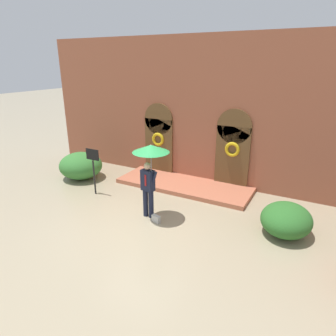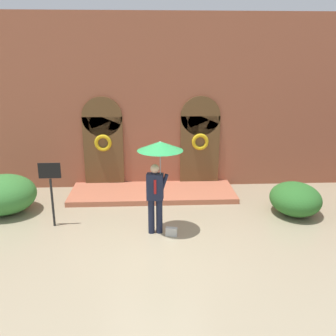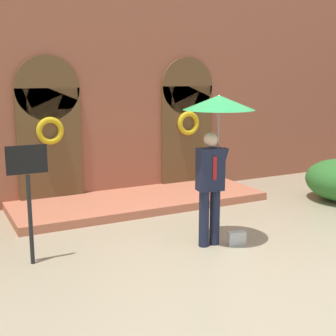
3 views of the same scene
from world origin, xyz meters
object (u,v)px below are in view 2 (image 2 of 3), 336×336
handbag (171,232)px  sign_post (51,184)px  shrub_right (295,199)px  shrub_left (4,194)px  person_with_umbrella (159,160)px

handbag → sign_post: (-3.04, 0.73, 1.05)m
sign_post → shrub_right: (6.59, 0.46, -0.72)m
sign_post → shrub_right: bearing=4.0°
handbag → shrub_left: (-4.63, 1.69, 0.44)m
handbag → shrub_right: (3.55, 1.19, 0.33)m
handbag → shrub_left: shrub_left is taller
person_with_umbrella → shrub_right: (3.85, 0.99, -1.47)m
person_with_umbrella → shrub_right: person_with_umbrella is taller
handbag → shrub_left: bearing=174.1°
sign_post → shrub_left: (-1.59, 0.96, -0.62)m
handbag → shrub_left: 4.95m
handbag → shrub_right: shrub_right is taller
person_with_umbrella → shrub_left: size_ratio=1.33×
shrub_left → shrub_right: size_ratio=1.11×
sign_post → shrub_left: sign_post is taller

